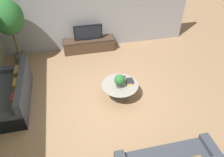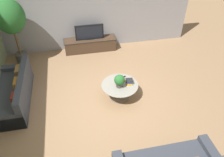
{
  "view_description": "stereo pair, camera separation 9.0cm",
  "coord_description": "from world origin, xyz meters",
  "px_view_note": "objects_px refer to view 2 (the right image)",
  "views": [
    {
      "loc": [
        -0.87,
        -4.27,
        4.39
      ],
      "look_at": [
        0.18,
        0.4,
        0.55
      ],
      "focal_mm": 35.0,
      "sensor_mm": 36.0,
      "label": 1
    },
    {
      "loc": [
        -0.79,
        -4.28,
        4.39
      ],
      "look_at": [
        0.18,
        0.4,
        0.55
      ],
      "focal_mm": 35.0,
      "sensor_mm": 36.0,
      "label": 2
    }
  ],
  "objects_px": {
    "media_console": "(90,44)",
    "potted_palm_tall": "(10,19)",
    "coffee_table": "(120,88)",
    "couch_by_wall": "(15,93)",
    "television": "(89,32)",
    "potted_plant_tabletop": "(119,81)"
  },
  "relations": [
    {
      "from": "media_console",
      "to": "television",
      "type": "bearing_deg",
      "value": -90.0
    },
    {
      "from": "television",
      "to": "potted_plant_tabletop",
      "type": "xyz_separation_m",
      "value": [
        0.46,
        -2.81,
        -0.08
      ]
    },
    {
      "from": "media_console",
      "to": "potted_plant_tabletop",
      "type": "xyz_separation_m",
      "value": [
        0.46,
        -2.81,
        0.42
      ]
    },
    {
      "from": "potted_plant_tabletop",
      "to": "potted_palm_tall",
      "type": "bearing_deg",
      "value": 139.74
    },
    {
      "from": "media_console",
      "to": "potted_palm_tall",
      "type": "height_order",
      "value": "potted_palm_tall"
    },
    {
      "from": "television",
      "to": "coffee_table",
      "type": "height_order",
      "value": "television"
    },
    {
      "from": "coffee_table",
      "to": "potted_palm_tall",
      "type": "distance_m",
      "value": 3.99
    },
    {
      "from": "potted_palm_tall",
      "to": "television",
      "type": "bearing_deg",
      "value": 8.43
    },
    {
      "from": "media_console",
      "to": "couch_by_wall",
      "type": "bearing_deg",
      "value": -136.04
    },
    {
      "from": "media_console",
      "to": "coffee_table",
      "type": "bearing_deg",
      "value": -79.8
    },
    {
      "from": "potted_plant_tabletop",
      "to": "couch_by_wall",
      "type": "bearing_deg",
      "value": 169.97
    },
    {
      "from": "television",
      "to": "coffee_table",
      "type": "distance_m",
      "value": 2.82
    },
    {
      "from": "couch_by_wall",
      "to": "coffee_table",
      "type": "bearing_deg",
      "value": 81.42
    },
    {
      "from": "coffee_table",
      "to": "couch_by_wall",
      "type": "height_order",
      "value": "couch_by_wall"
    },
    {
      "from": "media_console",
      "to": "potted_palm_tall",
      "type": "relative_size",
      "value": 0.85
    },
    {
      "from": "television",
      "to": "potted_plant_tabletop",
      "type": "distance_m",
      "value": 2.85
    },
    {
      "from": "potted_palm_tall",
      "to": "potted_plant_tabletop",
      "type": "distance_m",
      "value": 3.91
    },
    {
      "from": "couch_by_wall",
      "to": "potted_palm_tall",
      "type": "bearing_deg",
      "value": -178.89
    },
    {
      "from": "television",
      "to": "potted_plant_tabletop",
      "type": "bearing_deg",
      "value": -80.64
    },
    {
      "from": "coffee_table",
      "to": "couch_by_wall",
      "type": "bearing_deg",
      "value": 171.42
    },
    {
      "from": "media_console",
      "to": "potted_plant_tabletop",
      "type": "height_order",
      "value": "potted_plant_tabletop"
    },
    {
      "from": "couch_by_wall",
      "to": "potted_plant_tabletop",
      "type": "xyz_separation_m",
      "value": [
        2.86,
        -0.51,
        0.38
      ]
    }
  ]
}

